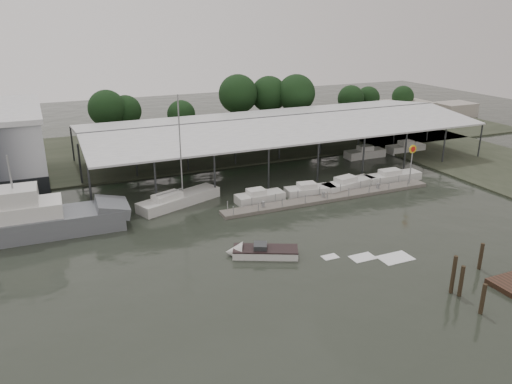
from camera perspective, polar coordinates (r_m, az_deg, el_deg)
name	(u,v)px	position (r m, az deg, el deg)	size (l,w,h in m)	color
ground	(249,256)	(46.67, -0.78, -7.33)	(200.00, 200.00, 0.00)	#242A22
land_strip_far	(149,150)	(84.59, -12.08, 4.74)	(140.00, 30.00, 0.30)	#3B4030
land_strip_east	(508,169)	(80.81, 26.85, 2.34)	(20.00, 60.00, 0.30)	#3B4030
covered_boat_shed	(280,121)	(75.69, 2.73, 8.13)	(58.24, 24.00, 6.96)	white
floating_dock	(330,198)	(61.23, 8.48, -0.63)	(28.00, 2.00, 1.40)	#5E5A53
shell_fuel_sign	(412,157)	(67.09, 17.39, 3.82)	(1.10, 0.18, 5.55)	gray
distant_commercial_buildings	(420,111)	(113.72, 18.28, 8.84)	(22.00, 8.00, 4.00)	gray
grey_trawler	(32,221)	(55.10, -24.26, -3.02)	(18.97, 5.28, 8.84)	#585C61
white_sailboat	(178,200)	(59.29, -8.89, -0.87)	(10.67, 6.25, 13.09)	silver
speedboat_underway	(259,252)	(46.52, 0.39, -6.88)	(16.51, 9.02, 2.00)	silver
moored_cruiser_0	(259,197)	(59.57, 0.39, -0.56)	(5.97, 2.36, 1.70)	silver
moored_cruiser_1	(310,190)	(62.16, 6.16, 0.19)	(6.47, 2.97, 1.70)	silver
moored_cruiser_2	(348,184)	(65.20, 10.48, 0.90)	(8.07, 3.60, 1.70)	silver
moored_cruiser_3	(392,177)	(69.54, 15.29, 1.71)	(8.10, 2.38, 1.70)	silver
mooring_pilings	(490,292)	(42.90, 25.14, -10.33)	(5.72, 9.10, 3.89)	#34281A
horizon_tree_line	(255,99)	(95.06, -0.13, 10.61)	(66.80, 10.51, 10.89)	black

